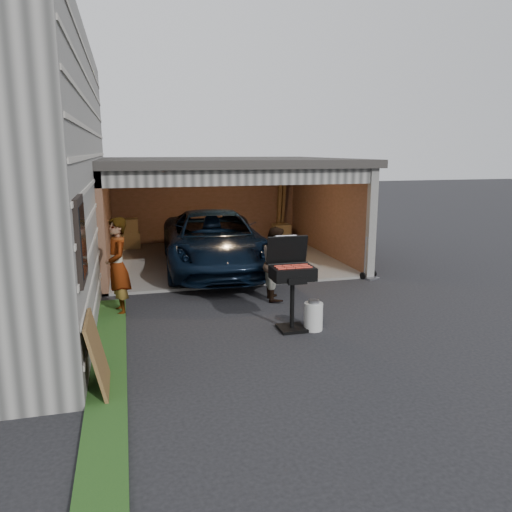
# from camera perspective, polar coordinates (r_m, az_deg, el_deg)

# --- Properties ---
(ground) EXTENTS (80.00, 80.00, 0.00)m
(ground) POSITION_cam_1_polar(r_m,az_deg,el_deg) (8.26, -0.35, -10.17)
(ground) COLOR black
(ground) RESTS_ON ground
(groundcover_strip) EXTENTS (0.50, 8.00, 0.06)m
(groundcover_strip) POSITION_cam_1_polar(r_m,az_deg,el_deg) (7.13, -16.59, -14.21)
(groundcover_strip) COLOR #193814
(groundcover_strip) RESTS_ON ground
(garage) EXTENTS (6.80, 6.30, 2.90)m
(garage) POSITION_cam_1_polar(r_m,az_deg,el_deg) (14.51, -4.12, 7.02)
(garage) COLOR #605E59
(garage) RESTS_ON ground
(minivan) EXTENTS (2.82, 5.56, 1.51)m
(minivan) POSITION_cam_1_polar(r_m,az_deg,el_deg) (13.02, -4.81, 1.49)
(minivan) COLOR black
(minivan) RESTS_ON ground
(woman) EXTENTS (0.57, 0.76, 1.89)m
(woman) POSITION_cam_1_polar(r_m,az_deg,el_deg) (9.86, -15.53, -1.19)
(woman) COLOR #A1B1CB
(woman) RESTS_ON ground
(man) EXTENTS (0.67, 0.82, 1.56)m
(man) POSITION_cam_1_polar(r_m,az_deg,el_deg) (10.53, 2.33, -0.85)
(man) COLOR #451E1B
(man) RESTS_ON ground
(bbq_grill) EXTENTS (0.74, 0.65, 1.64)m
(bbq_grill) POSITION_cam_1_polar(r_m,az_deg,el_deg) (8.70, 4.11, -2.30)
(bbq_grill) COLOR black
(bbq_grill) RESTS_ON ground
(propane_tank) EXTENTS (0.37, 0.37, 0.49)m
(propane_tank) POSITION_cam_1_polar(r_m,az_deg,el_deg) (8.91, 6.57, -6.87)
(propane_tank) COLOR silver
(propane_tank) RESTS_ON ground
(plywood_panel) EXTENTS (0.26, 0.93, 1.03)m
(plywood_panel) POSITION_cam_1_polar(r_m,az_deg,el_deg) (6.90, -17.61, -10.78)
(plywood_panel) COLOR #54391C
(plywood_panel) RESTS_ON ground
(hand_truck) EXTENTS (0.47, 0.43, 1.05)m
(hand_truck) POSITION_cam_1_polar(r_m,az_deg,el_deg) (12.65, 12.88, -1.64)
(hand_truck) COLOR gray
(hand_truck) RESTS_ON ground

